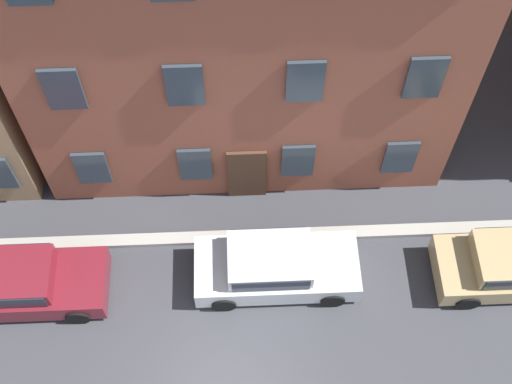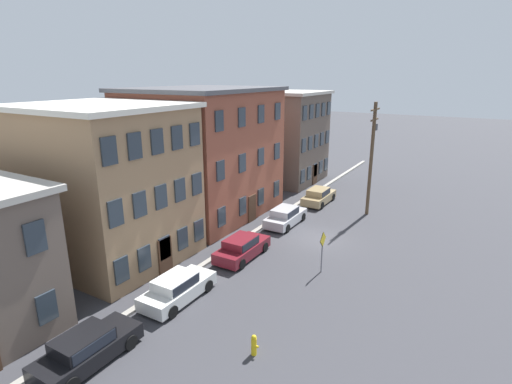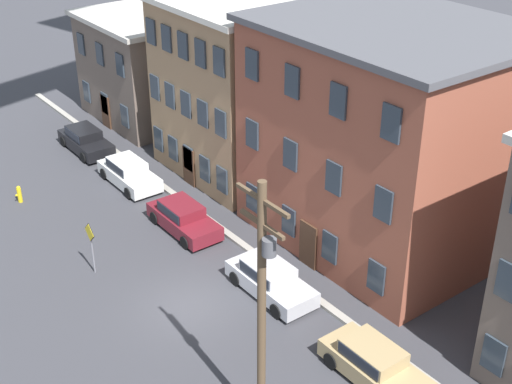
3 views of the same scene
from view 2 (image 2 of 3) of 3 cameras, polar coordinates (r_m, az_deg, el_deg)
name	(u,v)px [view 2 (image 2 of 3)]	position (r m, az deg, el deg)	size (l,w,h in m)	color
ground_plane	(317,238)	(29.60, 8.72, -6.58)	(200.00, 200.00, 0.00)	#38383D
kerb_strip	(263,226)	(31.34, 1.06, -4.89)	(56.00, 0.36, 0.16)	#9E998E
apartment_midblock	(105,183)	(26.73, -20.71, 1.18)	(8.66, 9.72, 9.84)	#9E7A56
apartment_far	(204,152)	(33.76, -7.47, 5.69)	(11.79, 9.79, 10.50)	brown
apartment_annex	(273,136)	(45.10, 2.46, 8.05)	(8.68, 10.78, 9.78)	#66564C
car_black	(86,347)	(18.86, -23.08, -19.75)	(4.40, 1.92, 1.43)	black
car_white	(177,287)	(21.93, -11.20, -13.21)	(4.40, 1.92, 1.43)	silver
car_maroon	(242,247)	(26.11, -2.05, -7.84)	(4.40, 1.92, 1.43)	maroon
car_silver	(285,216)	(31.67, 4.20, -3.41)	(4.40, 1.92, 1.43)	#B7B7BC
car_tan	(319,196)	(37.25, 8.94, -0.50)	(4.40, 1.92, 1.43)	tan
caution_sign	(323,245)	(24.19, 9.48, -7.54)	(0.95, 0.08, 2.61)	slate
utility_pole	(372,153)	(34.20, 16.22, 5.35)	(2.40, 0.44, 9.41)	brown
fire_hydrant	(254,345)	(18.10, -0.29, -20.99)	(0.24, 0.34, 0.96)	yellow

